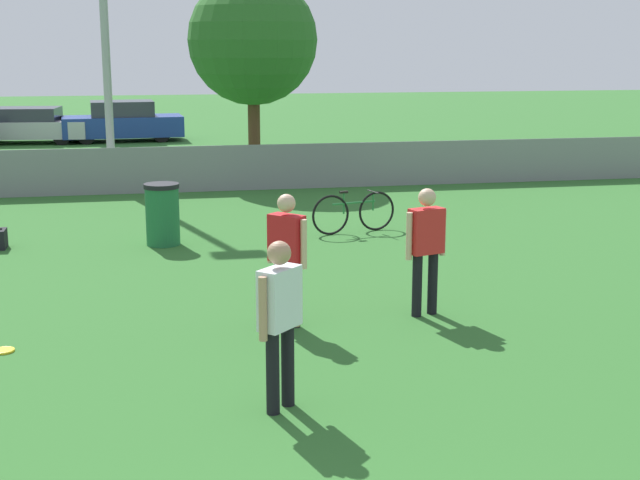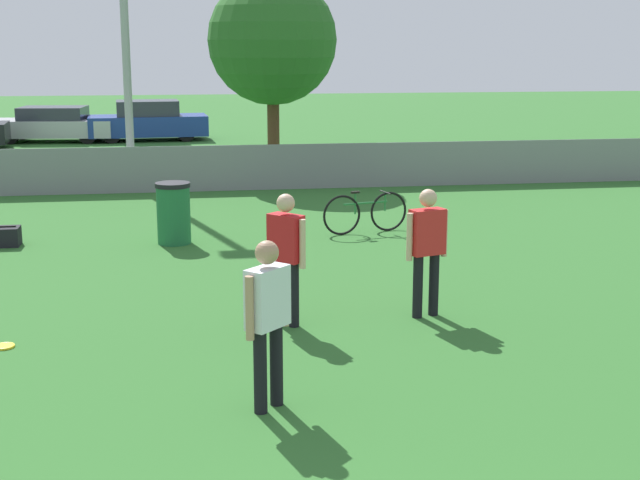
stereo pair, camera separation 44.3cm
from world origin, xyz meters
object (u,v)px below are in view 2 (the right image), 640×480
(tree_near_pole, at_px, (272,40))
(parked_car_blue, at_px, (148,121))
(trash_bin, at_px, (174,213))
(bicycle_sideline, at_px, (366,213))
(player_defender_red, at_px, (427,243))
(frisbee_disc, at_px, (4,346))
(player_receiver_white, at_px, (268,312))
(parked_car_silver, at_px, (54,124))
(player_thrower_red, at_px, (286,249))

(tree_near_pole, height_order, parked_car_blue, tree_near_pole)
(trash_bin, bearing_deg, bicycle_sideline, 5.72)
(tree_near_pole, relative_size, player_defender_red, 3.13)
(player_defender_red, relative_size, frisbee_disc, 6.72)
(player_receiver_white, relative_size, bicycle_sideline, 1.00)
(player_defender_red, distance_m, trash_bin, 5.90)
(tree_near_pole, xyz_separation_m, parked_car_silver, (-7.00, 9.82, -2.94))
(parked_car_blue, bearing_deg, player_defender_red, -83.14)
(tree_near_pole, height_order, frisbee_disc, tree_near_pole)
(player_receiver_white, distance_m, player_thrower_red, 2.66)
(player_receiver_white, distance_m, frisbee_disc, 3.80)
(player_receiver_white, bearing_deg, trash_bin, 51.71)
(tree_near_pole, bearing_deg, bicycle_sideline, -82.69)
(player_receiver_white, relative_size, parked_car_silver, 0.37)
(trash_bin, bearing_deg, parked_car_silver, 104.02)
(player_defender_red, distance_m, parked_car_silver, 23.86)
(bicycle_sideline, bearing_deg, player_thrower_red, -125.57)
(player_receiver_white, height_order, parked_car_silver, player_receiver_white)
(tree_near_pole, distance_m, player_thrower_red, 13.16)
(parked_car_blue, bearing_deg, bicycle_sideline, -79.12)
(player_defender_red, height_order, parked_car_silver, player_defender_red)
(parked_car_blue, bearing_deg, tree_near_pole, -73.61)
(player_thrower_red, xyz_separation_m, bicycle_sideline, (2.11, 5.33, -0.60))
(player_defender_red, xyz_separation_m, player_thrower_red, (-1.83, -0.09, 0.00))
(player_defender_red, bearing_deg, player_thrower_red, 164.94)
(player_defender_red, bearing_deg, parked_car_blue, 83.13)
(player_defender_red, bearing_deg, trash_bin, 106.04)
(trash_bin, relative_size, parked_car_blue, 0.25)
(parked_car_blue, bearing_deg, frisbee_disc, -96.22)
(trash_bin, distance_m, parked_car_blue, 17.69)
(player_receiver_white, bearing_deg, player_thrower_red, 34.16)
(tree_near_pole, height_order, bicycle_sideline, tree_near_pole)
(bicycle_sideline, relative_size, trash_bin, 1.54)
(tree_near_pole, xyz_separation_m, trash_bin, (-2.58, -7.87, -3.01))
(parked_car_silver, bearing_deg, frisbee_disc, -78.14)
(frisbee_disc, height_order, bicycle_sideline, bicycle_sideline)
(player_defender_red, xyz_separation_m, bicycle_sideline, (0.27, 5.24, -0.60))
(player_thrower_red, relative_size, trash_bin, 1.54)
(player_thrower_red, relative_size, parked_car_blue, 0.38)
(player_thrower_red, bearing_deg, tree_near_pole, 131.78)
(player_defender_red, bearing_deg, frisbee_disc, 167.18)
(bicycle_sideline, height_order, trash_bin, trash_bin)
(player_receiver_white, height_order, parked_car_blue, player_receiver_white)
(player_thrower_red, height_order, frisbee_disc, player_thrower_red)
(trash_bin, bearing_deg, player_receiver_white, -82.77)
(tree_near_pole, relative_size, frisbee_disc, 21.02)
(player_defender_red, height_order, frisbee_disc, player_defender_red)
(frisbee_disc, height_order, trash_bin, trash_bin)
(player_receiver_white, bearing_deg, frisbee_disc, 96.74)
(tree_near_pole, distance_m, parked_car_blue, 10.83)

